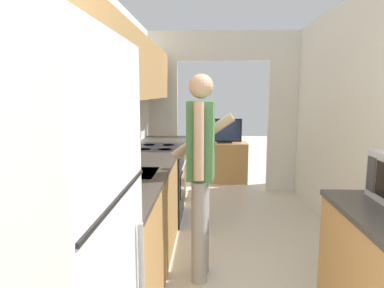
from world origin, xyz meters
The scene contains 7 objects.
wall_left centered at (-1.11, 2.28, 1.48)m, with size 0.38×7.35×2.50m.
wall_far_with_doorway centered at (0.00, 4.98, 1.42)m, with size 2.72×0.06×2.50m.
counter_left centered at (-0.86, 2.65, 0.45)m, with size 0.62×3.89×0.91m.
range_oven centered at (-0.85, 3.66, 0.46)m, with size 0.66×0.78×1.05m.
person centered at (-0.28, 2.31, 0.92)m, with size 0.55×0.40×1.71m.
tv_cabinet centered at (0.06, 5.50, 0.35)m, with size 0.80×0.42×0.70m.
television centered at (0.06, 5.46, 0.91)m, with size 0.59×0.16×0.42m.
Camera 1 is at (-0.22, -0.44, 1.56)m, focal length 32.00 mm.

